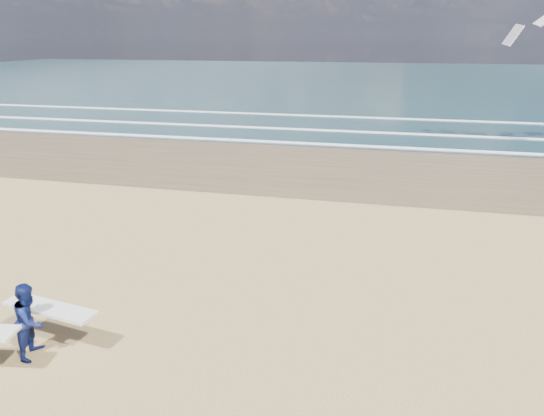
% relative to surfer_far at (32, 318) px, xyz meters
% --- Properties ---
extents(ocean, '(220.00, 100.00, 0.02)m').
position_rel_surfer_far_xyz_m(ocean, '(19.58, 71.48, -0.83)').
color(ocean, '#1B373C').
rests_on(ocean, ground).
extents(surfer_far, '(2.25, 1.22, 1.66)m').
position_rel_surfer_far_xyz_m(surfer_far, '(0.00, 0.00, 0.00)').
color(surfer_far, '#0D184E').
rests_on(surfer_far, ground).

